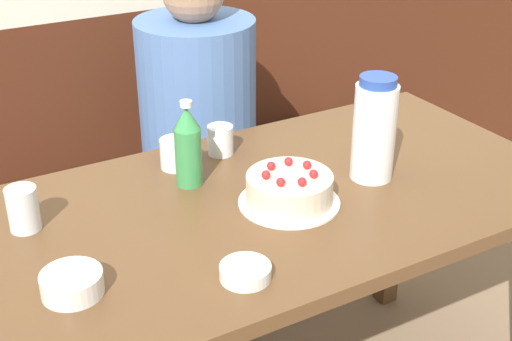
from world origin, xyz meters
The scene contains 11 objects.
bench_seat centered at (0.00, 0.83, 0.21)m, with size 1.86×0.38×0.42m.
dining_table centered at (0.00, 0.00, 0.66)m, with size 1.51×0.75×0.76m.
birthday_cake centered at (0.05, -0.05, 0.79)m, with size 0.23×0.23×0.09m.
water_pitcher centered at (0.30, -0.03, 0.88)m, with size 0.10×0.10×0.26m.
soju_bottle centered at (-0.10, 0.15, 0.86)m, with size 0.06×0.06×0.21m.
bowl_soup_white centered at (-0.17, -0.25, 0.77)m, with size 0.10×0.10×0.03m.
bowl_rice_small centered at (-0.47, -0.13, 0.78)m, with size 0.12×0.12×0.04m.
glass_water_tall centered at (-0.09, 0.25, 0.79)m, with size 0.08×0.08×0.07m.
glass_tumbler_short centered at (-0.49, 0.14, 0.81)m, with size 0.07×0.07×0.10m.
glass_shot_small centered at (0.04, 0.26, 0.80)m, with size 0.07×0.07×0.08m.
person_grey_tee centered at (0.15, 0.63, 0.58)m, with size 0.36×0.36×1.19m.
Camera 1 is at (-0.71, -1.23, 1.57)m, focal length 50.00 mm.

